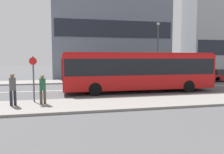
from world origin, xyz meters
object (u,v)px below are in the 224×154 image
at_px(parked_car_1, 222,76).
at_px(pedestrian_near_stop, 13,87).
at_px(city_bus, 139,69).
at_px(street_lamp, 158,45).
at_px(parked_car_0, 181,77).
at_px(bus_stop_sign, 33,76).
at_px(pedestrian_down_pavement, 43,87).

bearing_deg(parked_car_1, pedestrian_near_stop, -155.61).
bearing_deg(city_bus, street_lamp, 59.35).
relative_size(parked_car_0, parked_car_1, 1.08).
bearing_deg(street_lamp, pedestrian_near_stop, -139.97).
bearing_deg(parked_car_1, bus_stop_sign, -156.46).
bearing_deg(city_bus, parked_car_0, 40.79).
relative_size(pedestrian_near_stop, pedestrian_down_pavement, 1.06).
height_order(city_bus, pedestrian_near_stop, city_bus).
bearing_deg(pedestrian_down_pavement, city_bus, 26.27).
bearing_deg(pedestrian_down_pavement, street_lamp, 40.77).
height_order(city_bus, bus_stop_sign, city_bus).
height_order(city_bus, parked_car_1, city_bus).
distance_m(pedestrian_down_pavement, bus_stop_sign, 1.08).
bearing_deg(pedestrian_near_stop, city_bus, 2.10).
xyz_separation_m(parked_car_0, bus_stop_sign, (-14.43, -8.50, 1.07)).
height_order(parked_car_1, pedestrian_near_stop, pedestrian_near_stop).
bearing_deg(pedestrian_down_pavement, pedestrian_near_stop, -177.84).
relative_size(parked_car_1, pedestrian_near_stop, 2.39).
relative_size(city_bus, street_lamp, 1.80).
bearing_deg(street_lamp, parked_car_1, -14.38).
bearing_deg(pedestrian_near_stop, bus_stop_sign, 16.24).
bearing_deg(city_bus, bus_stop_sign, -154.43).
bearing_deg(city_bus, parked_car_1, 26.92).
bearing_deg(city_bus, pedestrian_near_stop, -152.28).
xyz_separation_m(parked_car_1, street_lamp, (-7.32, 1.88, 3.56)).
bearing_deg(pedestrian_near_stop, parked_car_0, 8.32).
xyz_separation_m(pedestrian_down_pavement, street_lamp, (11.90, 11.18, 3.15)).
xyz_separation_m(pedestrian_near_stop, pedestrian_down_pavement, (1.55, 0.12, -0.07)).
height_order(pedestrian_near_stop, pedestrian_down_pavement, pedestrian_near_stop).
distance_m(city_bus, parked_car_0, 8.71).
bearing_deg(parked_car_1, pedestrian_down_pavement, -154.19).
distance_m(parked_car_0, bus_stop_sign, 16.78).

